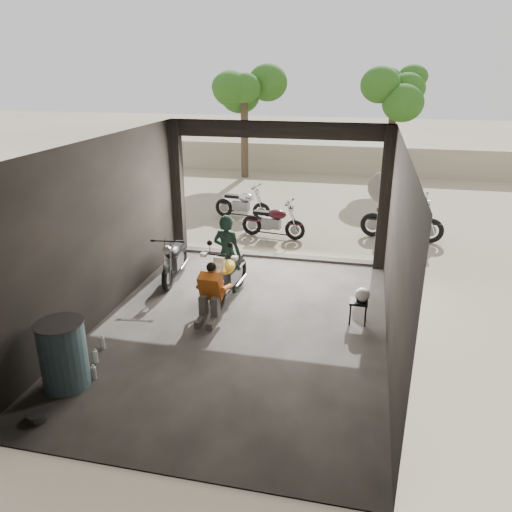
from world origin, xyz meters
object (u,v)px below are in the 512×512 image
at_px(outside_bike_b, 273,219).
at_px(mechanic, 209,295).
at_px(main_bike, 229,272).
at_px(outside_bike_c, 402,217).
at_px(sign_post, 383,203).
at_px(helmet, 362,295).
at_px(oil_drum, 64,355).
at_px(stool, 359,304).
at_px(left_bike, 174,256).
at_px(outside_bike_a, 242,202).
at_px(rider, 227,254).

relative_size(outside_bike_b, mechanic, 1.47).
xyz_separation_m(main_bike, outside_bike_c, (3.47, 4.40, 0.08)).
distance_m(mechanic, sign_post, 4.77).
bearing_deg(outside_bike_b, sign_post, -107.02).
xyz_separation_m(helmet, oil_drum, (-4.05, -2.81, -0.07)).
bearing_deg(stool, main_bike, 168.00).
height_order(outside_bike_b, oil_drum, outside_bike_b).
height_order(left_bike, mechanic, mechanic).
height_order(left_bike, sign_post, sign_post).
height_order(left_bike, stool, left_bike).
bearing_deg(helmet, main_bike, 157.21).
height_order(outside_bike_b, helmet, outside_bike_b).
distance_m(outside_bike_a, rider, 5.24).
distance_m(outside_bike_c, mechanic, 6.52).
bearing_deg(main_bike, oil_drum, -109.16).
height_order(outside_bike_b, rider, rider).
bearing_deg(main_bike, outside_bike_b, 92.59).
height_order(rider, mechanic, rider).
bearing_deg(outside_bike_c, rider, 146.99).
xyz_separation_m(outside_bike_b, oil_drum, (-1.62, -7.22, -0.02)).
xyz_separation_m(outside_bike_a, stool, (3.61, -5.94, -0.15)).
distance_m(main_bike, sign_post, 3.96).
distance_m(main_bike, left_bike, 1.52).
bearing_deg(mechanic, sign_post, 52.85).
xyz_separation_m(main_bike, outside_bike_b, (0.14, 3.86, -0.03)).
bearing_deg(oil_drum, outside_bike_a, 87.46).
xyz_separation_m(main_bike, stool, (2.52, -0.54, -0.18)).
xyz_separation_m(main_bike, oil_drum, (-1.48, -3.36, -0.04)).
bearing_deg(outside_bike_a, sign_post, -116.35).
bearing_deg(outside_bike_b, stool, -143.39).
bearing_deg(left_bike, outside_bike_a, 80.02).
relative_size(main_bike, outside_bike_a, 1.06).
xyz_separation_m(outside_bike_a, outside_bike_b, (1.23, -1.55, -0.01)).
bearing_deg(stool, mechanic, -168.42).
bearing_deg(main_bike, outside_bike_a, 106.10).
height_order(outside_bike_c, mechanic, outside_bike_c).
height_order(oil_drum, sign_post, sign_post).
distance_m(outside_bike_c, helmet, 5.04).
bearing_deg(mechanic, main_bike, 88.05).
relative_size(outside_bike_a, oil_drum, 1.54).
xyz_separation_m(left_bike, outside_bike_a, (0.29, 4.78, 0.01)).
bearing_deg(sign_post, main_bike, -140.60).
bearing_deg(outside_bike_c, left_bike, 135.74).
xyz_separation_m(outside_bike_c, oil_drum, (-4.96, -7.76, -0.12)).
bearing_deg(helmet, mechanic, -179.65).
bearing_deg(oil_drum, rider, 69.30).
relative_size(main_bike, sign_post, 0.77).
distance_m(outside_bike_a, outside_bike_c, 4.68).
bearing_deg(left_bike, mechanic, -58.73).
xyz_separation_m(stool, helmet, (0.05, -0.01, 0.20)).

